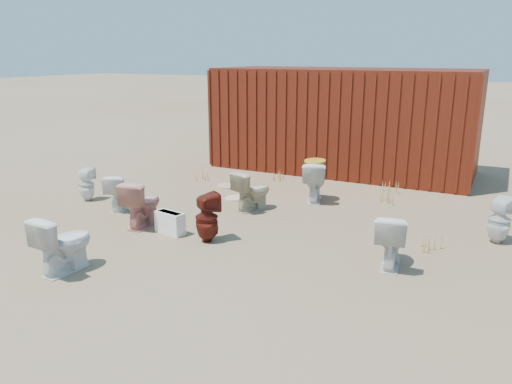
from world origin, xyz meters
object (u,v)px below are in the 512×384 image
at_px(toilet_front_pink, 142,203).
at_px(shipping_container, 343,120).
at_px(toilet_back_e, 499,220).
at_px(loose_tank, 170,223).
at_px(toilet_front_a, 119,192).
at_px(toilet_front_c, 64,243).
at_px(toilet_front_maroon, 207,218).
at_px(toilet_back_beige_left, 134,202).
at_px(toilet_back_beige_right, 252,191).
at_px(toilet_back_a, 87,184).
at_px(toilet_front_e, 391,240).
at_px(toilet_back_yellowlid, 314,181).

bearing_deg(toilet_front_pink, shipping_container, -112.74).
distance_m(toilet_back_e, loose_tank, 4.97).
height_order(toilet_front_a, toilet_front_c, toilet_front_c).
xyz_separation_m(toilet_front_maroon, toilet_back_beige_left, (-1.51, 0.16, -0.01)).
relative_size(shipping_container, toilet_front_pink, 7.73).
relative_size(toilet_front_a, toilet_back_beige_right, 0.91).
relative_size(toilet_back_beige_left, toilet_back_beige_right, 1.01).
distance_m(toilet_back_a, toilet_back_beige_right, 3.23).
bearing_deg(shipping_container, toilet_back_beige_right, -95.92).
bearing_deg(toilet_back_beige_right, toilet_front_a, 48.62).
height_order(toilet_back_e, loose_tank, toilet_back_e).
bearing_deg(toilet_front_a, toilet_front_maroon, 142.54).
relative_size(shipping_container, toilet_back_e, 8.44).
height_order(toilet_back_a, loose_tank, toilet_back_a).
relative_size(toilet_front_e, toilet_back_a, 1.16).
distance_m(toilet_front_c, toilet_back_a, 3.33).
bearing_deg(toilet_back_e, toilet_front_pink, 43.21).
bearing_deg(toilet_front_c, toilet_front_pink, -77.98).
bearing_deg(toilet_back_yellowlid, shipping_container, -99.70).
relative_size(toilet_front_c, toilet_back_e, 1.09).
bearing_deg(toilet_front_a, toilet_back_beige_right, -175.50).
relative_size(toilet_front_maroon, toilet_back_e, 1.06).
bearing_deg(toilet_back_yellowlid, toilet_back_beige_right, 36.33).
bearing_deg(toilet_front_a, toilet_back_yellowlid, -165.98).
distance_m(shipping_container, toilet_back_beige_left, 5.84).
xyz_separation_m(toilet_front_c, toilet_front_e, (3.71, 2.08, -0.02)).
distance_m(toilet_front_a, loose_tank, 1.69).
distance_m(toilet_front_pink, toilet_front_c, 1.87).
height_order(toilet_front_pink, toilet_back_e, toilet_front_pink).
xyz_separation_m(toilet_front_e, toilet_back_beige_left, (-4.15, -0.19, -0.00)).
distance_m(toilet_front_e, toilet_back_beige_left, 4.16).
distance_m(toilet_back_a, toilet_back_beige_left, 1.83).
bearing_deg(toilet_back_e, toilet_front_maroon, 50.43).
distance_m(toilet_front_maroon, toilet_front_e, 2.67).
xyz_separation_m(shipping_container, toilet_front_a, (-2.56, -5.01, -0.87)).
height_order(shipping_container, toilet_back_beige_left, shipping_container).
bearing_deg(toilet_front_maroon, loose_tank, 30.94).
relative_size(toilet_front_maroon, toilet_back_beige_right, 1.03).
xyz_separation_m(toilet_back_a, loose_tank, (2.52, -0.77, -0.14)).
xyz_separation_m(toilet_back_beige_left, loose_tank, (0.80, -0.13, -0.19)).
height_order(toilet_front_c, toilet_front_maroon, toilet_front_c).
bearing_deg(toilet_back_a, toilet_front_a, 157.95).
bearing_deg(toilet_back_beige_left, shipping_container, -143.41).
relative_size(toilet_front_pink, toilet_back_a, 1.22).
distance_m(toilet_back_beige_left, toilet_back_yellowlid, 3.39).
xyz_separation_m(toilet_back_beige_right, toilet_back_e, (4.01, 0.23, -0.01)).
bearing_deg(shipping_container, toilet_front_c, -100.39).
relative_size(toilet_front_pink, toilet_front_e, 1.05).
distance_m(toilet_back_a, toilet_back_e, 7.20).
relative_size(toilet_front_e, toilet_back_beige_right, 1.01).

